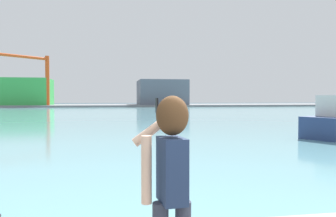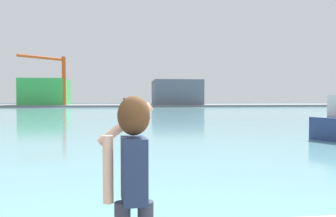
% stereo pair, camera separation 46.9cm
% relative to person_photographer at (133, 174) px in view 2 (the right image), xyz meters
% --- Properties ---
extents(ground_plane, '(220.00, 220.00, 0.00)m').
position_rel_person_photographer_xyz_m(ground_plane, '(0.98, 49.63, -1.61)').
color(ground_plane, '#334751').
extents(harbor_water, '(140.00, 100.00, 0.02)m').
position_rel_person_photographer_xyz_m(harbor_water, '(0.98, 51.63, -1.60)').
color(harbor_water, '#6BA8B2').
rests_on(harbor_water, ground_plane).
extents(far_shore_dock, '(140.00, 20.00, 0.51)m').
position_rel_person_photographer_xyz_m(far_shore_dock, '(0.98, 91.63, -1.35)').
color(far_shore_dock, gray).
rests_on(far_shore_dock, ground_plane).
extents(person_photographer, '(0.53, 0.55, 1.74)m').
position_rel_person_photographer_xyz_m(person_photographer, '(0.00, 0.00, 0.00)').
color(person_photographer, '#2D3342').
rests_on(person_photographer, quay_promenade).
extents(warehouse_left, '(11.42, 11.05, 6.95)m').
position_rel_person_photographer_xyz_m(warehouse_left, '(-22.26, 89.49, 2.38)').
color(warehouse_left, green).
rests_on(warehouse_left, far_shore_dock).
extents(warehouse_right, '(13.16, 13.68, 6.83)m').
position_rel_person_photographer_xyz_m(warehouse_right, '(13.60, 90.12, 2.32)').
color(warehouse_right, slate).
rests_on(warehouse_right, far_shore_dock).
extents(port_crane, '(9.59, 8.74, 12.44)m').
position_rel_person_photographer_xyz_m(port_crane, '(-17.81, 83.16, 6.85)').
color(port_crane, '#D84C19').
rests_on(port_crane, far_shore_dock).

